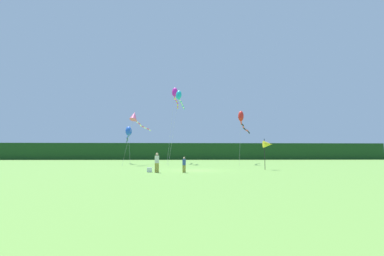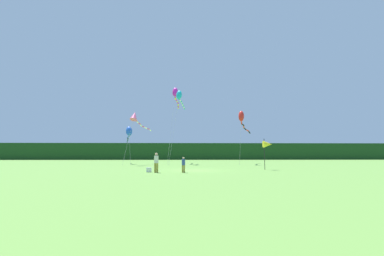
# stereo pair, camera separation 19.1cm
# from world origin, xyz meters

# --- Properties ---
(ground_plane) EXTENTS (120.00, 120.00, 0.00)m
(ground_plane) POSITION_xyz_m (0.00, 0.00, 0.00)
(ground_plane) COLOR #6B9E42
(distant_treeline) EXTENTS (108.00, 3.14, 4.41)m
(distant_treeline) POSITION_xyz_m (0.00, 45.00, 2.21)
(distant_treeline) COLOR #193D19
(distant_treeline) RESTS_ON ground
(person_adult) EXTENTS (0.37, 0.37, 1.67)m
(person_adult) POSITION_xyz_m (-3.35, -2.87, 0.94)
(person_adult) COLOR olive
(person_adult) RESTS_ON ground
(person_child) EXTENTS (0.29, 0.29, 1.32)m
(person_child) POSITION_xyz_m (-1.02, -2.99, 0.74)
(person_child) COLOR olive
(person_child) RESTS_ON ground
(cooler_box) EXTENTS (0.42, 0.31, 0.40)m
(cooler_box) POSITION_xyz_m (-4.03, -2.34, 0.20)
(cooler_box) COLOR silver
(cooler_box) RESTS_ON ground
(banner_flag_pole) EXTENTS (0.90, 0.70, 3.12)m
(banner_flag_pole) POSITION_xyz_m (7.50, 0.78, 2.53)
(banner_flag_pole) COLOR black
(banner_flag_pole) RESTS_ON ground
(kite_rainbow) EXTENTS (2.77, 7.68, 7.79)m
(kite_rainbow) POSITION_xyz_m (-7.97, 11.90, 6.83)
(kite_rainbow) COLOR #B2B2B2
(kite_rainbow) RESTS_ON ground
(kite_blue) EXTENTS (2.12, 6.73, 5.97)m
(kite_blue) POSITION_xyz_m (-9.63, 15.63, 4.98)
(kite_blue) COLOR #B2B2B2
(kite_blue) RESTS_ON ground
(kite_magenta) EXTENTS (1.48, 10.21, 12.74)m
(kite_magenta) POSITION_xyz_m (-2.41, 17.78, 11.62)
(kite_magenta) COLOR #B2B2B2
(kite_magenta) RESTS_ON ground
(kite_red) EXTENTS (3.81, 8.17, 8.17)m
(kite_red) POSITION_xyz_m (7.95, 13.88, 7.01)
(kite_red) COLOR #B2B2B2
(kite_red) RESTS_ON ground
(kite_cyan) EXTENTS (2.30, 8.19, 11.58)m
(kite_cyan) POSITION_xyz_m (-1.68, 14.96, 10.60)
(kite_cyan) COLOR #B2B2B2
(kite_cyan) RESTS_ON ground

